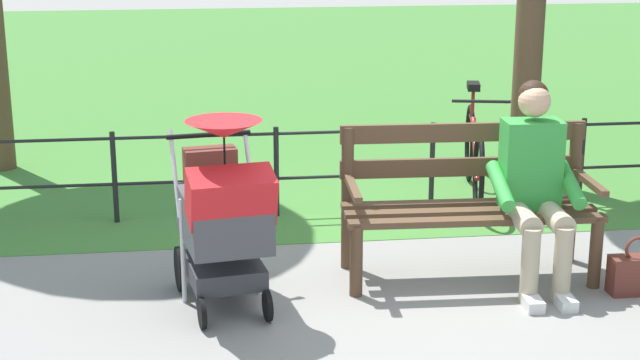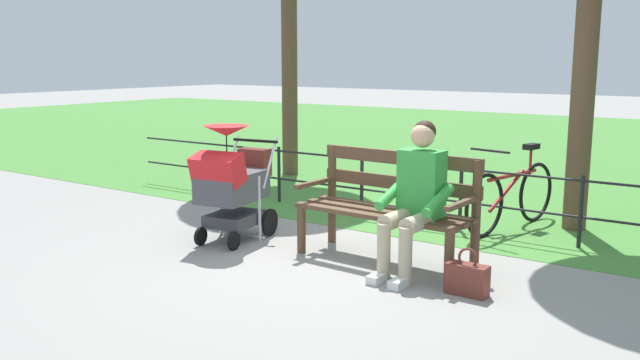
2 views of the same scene
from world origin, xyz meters
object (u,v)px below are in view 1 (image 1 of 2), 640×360
(handbag, at_px, (635,274))
(stroller, at_px, (224,211))
(park_bench, at_px, (467,195))
(bicycle, at_px, (474,153))
(person_on_bench, at_px, (535,180))

(handbag, bearing_deg, stroller, -2.90)
(park_bench, distance_m, bicycle, 1.77)
(park_bench, distance_m, stroller, 1.60)
(stroller, relative_size, handbag, 3.11)
(handbag, bearing_deg, person_on_bench, -23.25)
(person_on_bench, bearing_deg, bicycle, -95.18)
(handbag, height_order, bicycle, bicycle)
(handbag, distance_m, bicycle, 2.21)
(handbag, bearing_deg, park_bench, -26.62)
(stroller, bearing_deg, person_on_bench, -176.29)
(park_bench, height_order, stroller, stroller)
(stroller, bearing_deg, park_bench, -167.43)
(person_on_bench, distance_m, bicycle, 1.94)
(park_bench, height_order, person_on_bench, person_on_bench)
(person_on_bench, bearing_deg, stroller, 3.71)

